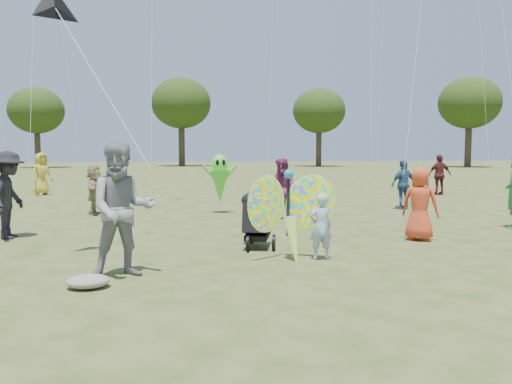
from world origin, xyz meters
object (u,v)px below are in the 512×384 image
adult_man (122,210)px  crowd_b (9,195)px  crowd_g (42,174)px  crowd_e (283,189)px  jogging_stroller (257,215)px  crowd_a (420,204)px  alien_kite (220,180)px  butterfly_kite (290,215)px  crowd_d (94,190)px  child_girl (321,227)px  crowd_h (440,175)px  crowd_c (404,184)px

adult_man → crowd_b: (-2.48, 3.81, -0.07)m
crowd_b → crowd_g: bearing=14.1°
crowd_e → jogging_stroller: bearing=-61.6°
crowd_a → alien_kite: bearing=-17.7°
butterfly_kite → crowd_d: bearing=118.5°
jogging_stroller → alien_kite: alien_kite is taller
crowd_a → crowd_b: (-8.28, 2.01, 0.17)m
child_girl → adult_man: adult_man is taller
adult_man → butterfly_kite: (2.69, 0.56, -0.22)m
crowd_a → crowd_h: bearing=-84.3°
crowd_g → jogging_stroller: bearing=-108.0°
crowd_a → crowd_b: bearing=26.2°
crowd_b → crowd_e: size_ratio=1.11×
crowd_h → alien_kite: alien_kite is taller
crowd_g → butterfly_kite: 15.77m
crowd_d → crowd_e: 5.52m
crowd_b → crowd_c: crowd_b is taller
jogging_stroller → crowd_d: bearing=140.2°
crowd_c → jogging_stroller: crowd_c is taller
crowd_c → crowd_d: (-9.39, 0.71, -0.07)m
child_girl → jogging_stroller: 1.53m
crowd_b → butterfly_kite: bearing=-115.8°
crowd_d → adult_man: bearing=-161.7°
child_girl → adult_man: 3.26m
crowd_b → butterfly_kite: crowd_b is taller
crowd_a → butterfly_kite: (-3.12, -1.23, 0.02)m
crowd_a → crowd_d: bearing=-0.1°
alien_kite → crowd_h: bearing=23.1°
child_girl → butterfly_kite: size_ratio=0.64×
crowd_h → butterfly_kite: 14.39m
child_girl → crowd_c: size_ratio=0.71×
crowd_b → crowd_c: bearing=-67.5°
child_girl → crowd_d: (-4.35, 7.15, 0.16)m
adult_man → crowd_b: adult_man is taller
child_girl → crowd_d: 8.37m
child_girl → adult_man: size_ratio=0.57×
adult_man → crowd_d: 7.72m
crowd_d → alien_kite: 3.63m
crowd_h → jogging_stroller: size_ratio=1.50×
adult_man → alien_kite: adult_man is taller
crowd_b → crowd_e: (6.33, 1.51, -0.09)m
crowd_a → alien_kite: alien_kite is taller
crowd_a → crowd_b: size_ratio=0.82×
crowd_b → crowd_a: bearing=-97.3°
crowd_d → crowd_g: crowd_g is taller
crowd_d → crowd_g: size_ratio=0.81×
butterfly_kite → crowd_a: bearing=21.6°
crowd_b → butterfly_kite: 6.10m
crowd_e → jogging_stroller: size_ratio=1.46×
butterfly_kite → crowd_g: bearing=115.1°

